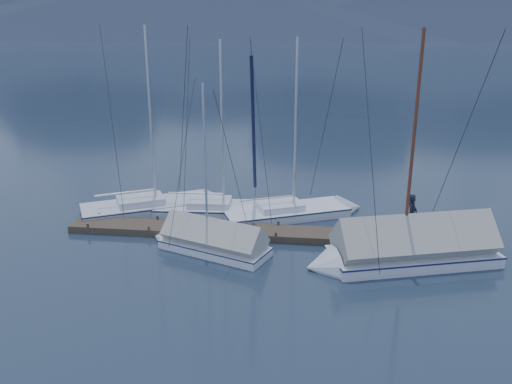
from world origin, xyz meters
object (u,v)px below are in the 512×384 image
sailboat_covered_near (399,252)px  sailboat_covered_far (206,242)px  sailboat_open_left (166,206)px  person (412,214)px  sailboat_open_right (303,212)px  sailboat_open_mid (233,211)px

sailboat_covered_near → sailboat_covered_far: 8.37m
sailboat_open_left → person: size_ratio=5.53×
person → sailboat_covered_near: bearing=-174.1°
sailboat_open_right → person: bearing=-27.7°
sailboat_open_mid → sailboat_covered_near: sailboat_covered_near is taller
sailboat_open_right → sailboat_covered_near: (4.23, -5.25, 0.36)m
sailboat_covered_far → person: size_ratio=4.29×
sailboat_open_left → sailboat_open_mid: bearing=-4.5°
sailboat_open_right → sailboat_covered_far: (-4.13, -4.92, 0.22)m
sailboat_open_mid → person: 9.07m
sailboat_open_left → sailboat_open_right: sailboat_open_left is taller
sailboat_open_right → sailboat_covered_near: bearing=-51.1°
sailboat_open_left → sailboat_covered_near: 12.70m
sailboat_open_mid → person: sailboat_open_mid is taller
person → sailboat_open_left: bearing=101.5°
sailboat_open_left → sailboat_covered_far: size_ratio=1.29×
person → sailboat_open_mid: bearing=98.4°
sailboat_open_left → person: (12.38, -2.65, 1.10)m
sailboat_covered_near → sailboat_open_mid: bearing=147.8°
sailboat_covered_far → person: sailboat_covered_far is taller
sailboat_open_left → sailboat_covered_near: (11.56, -5.24, 0.35)m
sailboat_open_right → sailboat_open_left: bearing=-179.9°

